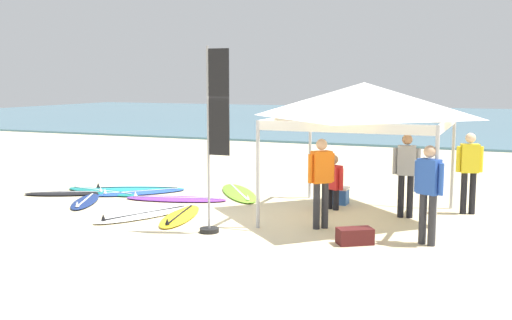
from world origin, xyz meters
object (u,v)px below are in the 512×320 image
surfboard_lime (239,193)px  person_grey (406,170)px  surfboard_purple (176,199)px  cooler_box (337,195)px  surfboard_white (145,214)px  person_blue (429,188)px  surfboard_cyan (137,189)px  gear_bag_near_tent (355,236)px  surfboard_teal (102,191)px  person_orange (321,177)px  person_yellow (469,167)px  surfboard_blue (141,192)px  person_red (333,180)px  surfboard_yellow (180,216)px  canopy_tent (364,100)px  surfboard_navy (85,201)px  banner_flag (214,148)px  surfboard_black (67,193)px

surfboard_lime → person_grey: 4.40m
surfboard_purple → cooler_box: 3.75m
surfboard_white → person_blue: person_blue is taller
person_blue → surfboard_cyan: bearing=161.7°
surfboard_lime → gear_bag_near_tent: gear_bag_near_tent is taller
surfboard_teal → surfboard_cyan: same height
surfboard_teal → surfboard_white: (2.42, -1.81, -0.00)m
person_orange → cooler_box: bearing=97.5°
person_yellow → surfboard_blue: bearing=-174.8°
person_red → gear_bag_near_tent: (1.11, -2.59, -0.52)m
surfboard_cyan → surfboard_yellow: bearing=-41.8°
person_red → surfboard_teal: bearing=-176.8°
canopy_tent → surfboard_lime: size_ratio=1.34×
surfboard_teal → surfboard_purple: bearing=-2.8°
surfboard_teal → surfboard_navy: same height
person_grey → banner_flag: 4.06m
surfboard_yellow → person_grey: (4.24, 1.80, 0.95)m
surfboard_black → person_yellow: (9.22, 1.52, 0.95)m
surfboard_navy → banner_flag: (3.96, -1.31, 1.54)m
surfboard_white → person_red: (3.41, 2.14, 0.62)m
banner_flag → gear_bag_near_tent: banner_flag is taller
person_orange → surfboard_teal: bearing=166.8°
person_blue → gear_bag_near_tent: (-1.14, -0.43, -0.85)m
surfboard_teal → banner_flag: (4.38, -2.50, 1.54)m
person_orange → cooler_box: person_orange is taller
person_blue → cooler_box: size_ratio=3.42×
surfboard_teal → person_grey: person_grey is taller
surfboard_yellow → cooler_box: size_ratio=4.39×
surfboard_navy → surfboard_black: (-1.07, 0.66, -0.00)m
surfboard_blue → person_blue: (7.12, -2.11, 0.95)m
person_grey → person_red: person_grey is taller
surfboard_blue → person_blue: size_ratio=1.15×
surfboard_purple → surfboard_blue: 1.27m
surfboard_yellow → person_blue: person_blue is taller
person_grey → banner_flag: (-3.03, -2.63, 0.59)m
surfboard_black → surfboard_white: bearing=-22.6°
surfboard_purple → surfboard_yellow: bearing=-57.2°
person_blue → cooler_box: (-2.32, 2.77, -0.79)m
surfboard_lime → person_grey: person_grey is taller
surfboard_purple → cooler_box: bearing=16.2°
surfboard_black → banner_flag: (5.03, -1.97, 1.54)m
surfboard_teal → surfboard_blue: bearing=16.7°
surfboard_purple → surfboard_yellow: 1.86m
surfboard_yellow → banner_flag: size_ratio=0.64×
person_yellow → person_red: 2.83m
surfboard_lime → person_orange: 3.94m
person_yellow → person_grey: size_ratio=1.00×
surfboard_yellow → person_grey: person_grey is taller
surfboard_white → canopy_tent: bearing=21.1°
surfboard_cyan → person_blue: 7.95m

